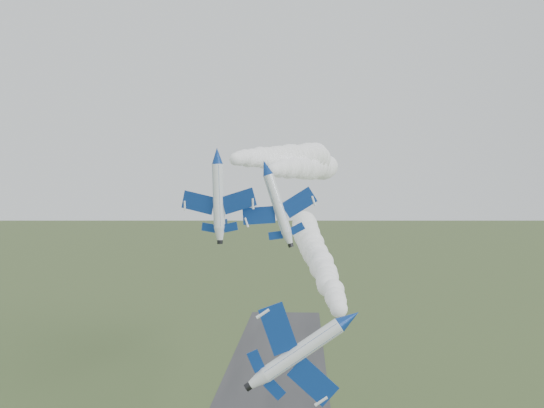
{
  "coord_description": "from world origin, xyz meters",
  "views": [
    {
      "loc": [
        6.84,
        -56.88,
        42.24
      ],
      "look_at": [
        2.6,
        21.21,
        41.08
      ],
      "focal_mm": 40.0,
      "sensor_mm": 36.0,
      "label": 1
    }
  ],
  "objects": [
    {
      "name": "jet_lead",
      "position": [
        10.99,
        -0.94,
        30.84
      ],
      "size": [
        6.04,
        12.59,
        8.72
      ],
      "rotation": [
        0.0,
        0.99,
        0.11
      ],
      "color": "white"
    },
    {
      "name": "jet_pair_left",
      "position": [
        -4.85,
        23.05,
        47.49
      ],
      "size": [
        10.85,
        12.57,
        3.18
      ],
      "rotation": [
        0.0,
        -0.03,
        -0.31
      ],
      "color": "white"
    },
    {
      "name": "smoke_trail_jet_pair_left",
      "position": [
        3.37,
        51.72,
        49.0
      ],
      "size": [
        21.71,
        52.99,
        5.63
      ],
      "primitive_type": null,
      "rotation": [
        0.0,
        0.0,
        -0.31
      ],
      "color": "white"
    },
    {
      "name": "smoke_trail_jet_lead",
      "position": [
        8.36,
        38.92,
        33.43
      ],
      "size": [
        13.45,
        73.9,
        5.13
      ],
      "primitive_type": null,
      "rotation": [
        0.0,
        0.0,
        0.11
      ],
      "color": "white"
    },
    {
      "name": "jet_pair_right",
      "position": [
        1.67,
        22.99,
        45.89
      ],
      "size": [
        9.7,
        12.1,
        3.89
      ],
      "rotation": [
        0.0,
        -0.31,
        -0.1
      ],
      "color": "white"
    },
    {
      "name": "smoke_trail_jet_pair_right",
      "position": [
        7.24,
        60.9,
        47.47
      ],
      "size": [
        12.96,
        71.65,
        5.61
      ],
      "primitive_type": null,
      "rotation": [
        0.0,
        0.0,
        -0.1
      ],
      "color": "white"
    }
  ]
}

